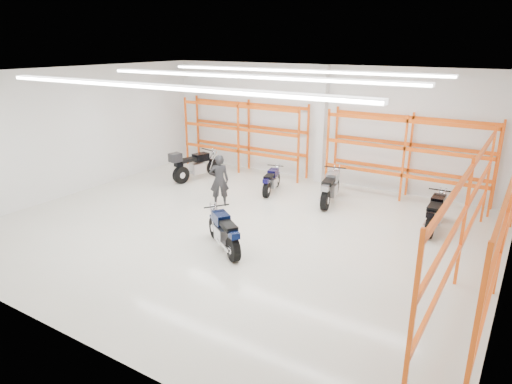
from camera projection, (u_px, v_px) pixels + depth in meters
The scene contains 12 objects.
ground at pixel (237, 229), 13.60m from camera, with size 14.00×14.00×0.00m, color beige.
room_shell at pixel (236, 119), 12.58m from camera, with size 14.02×12.02×4.51m.
motorcycle_main at pixel (224, 233), 12.06m from camera, with size 1.87×1.37×1.07m.
motorcycle_back_a at pixel (193, 166), 18.18m from camera, with size 0.99×2.41×1.25m.
motorcycle_back_b at pixel (271, 181), 16.73m from camera, with size 0.70×1.84×0.91m.
motorcycle_back_c at pixel (330, 189), 15.59m from camera, with size 0.79×2.30×1.13m.
motorcycle_back_d at pixel (435, 214), 13.37m from camera, with size 0.73×2.20×1.08m.
standing_man at pixel (219, 180), 15.29m from camera, with size 0.65×0.42×1.77m, color black.
structural_column at pixel (322, 125), 17.57m from camera, with size 0.32×0.32×4.50m, color white.
pallet_racking_back_left at pixel (244, 130), 19.16m from camera, with size 5.67×0.87×3.00m.
pallet_racking_back_right at pixel (408, 149), 15.72m from camera, with size 5.67×0.87×3.00m.
pallet_racking_side at pixel (486, 214), 9.76m from camera, with size 0.87×9.07×3.00m.
Camera 1 is at (7.15, -10.34, 5.33)m, focal length 32.00 mm.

